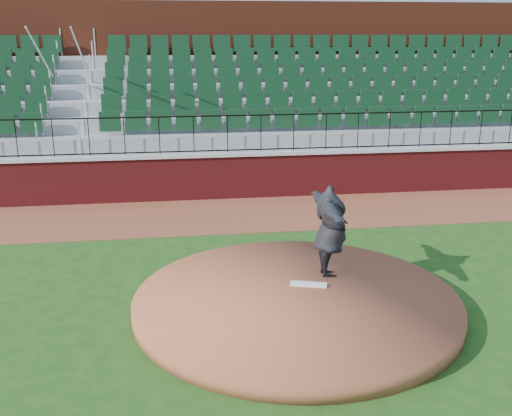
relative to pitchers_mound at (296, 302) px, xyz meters
The scene contains 10 objects.
ground 0.50m from the pitchers_mound, 155.05° to the left, with size 90.00×90.00×0.00m, color #1C4213.
warning_track 5.62m from the pitchers_mound, 94.47° to the left, with size 34.00×3.20×0.01m, color brown.
field_wall 7.23m from the pitchers_mound, 93.48° to the left, with size 34.00×0.35×1.20m, color maroon.
wall_cap 7.30m from the pitchers_mound, 93.48° to the left, with size 34.00×0.45×0.10m, color #B7B7B7.
wall_railing 7.41m from the pitchers_mound, 93.48° to the left, with size 34.00×0.05×1.00m, color black, non-canonical shape.
seating_stands 10.17m from the pitchers_mound, 92.53° to the left, with size 34.00×5.10×4.60m, color gray, non-canonical shape.
concourse_wall 13.00m from the pitchers_mound, 91.97° to the left, with size 34.00×0.50×5.50m, color maroon.
pitchers_mound is the anchor object (origin of this frame).
pitching_rubber 0.50m from the pitchers_mound, 51.98° to the left, with size 0.63×0.16×0.04m, color silver.
pitcher 1.47m from the pitchers_mound, 45.92° to the left, with size 2.07×0.56×1.68m, color black.
Camera 1 is at (-1.53, -9.23, 4.51)m, focal length 42.13 mm.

